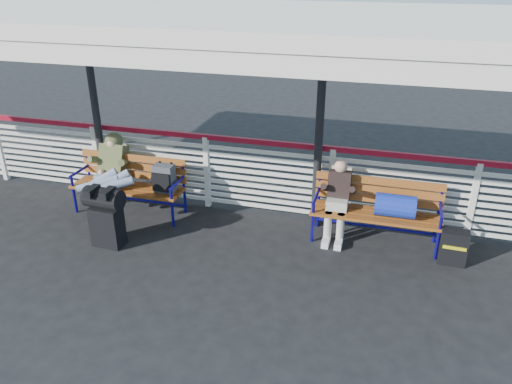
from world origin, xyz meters
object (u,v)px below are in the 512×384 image
(luggage_stack, at_px, (106,215))
(traveler_man, at_px, (108,177))
(bench_left, at_px, (139,179))
(bench_right, at_px, (385,206))
(companion_person, at_px, (337,200))
(suitcase_side, at_px, (453,247))

(luggage_stack, xyz_separation_m, traveler_man, (-0.35, 0.69, 0.24))
(luggage_stack, relative_size, bench_left, 0.49)
(luggage_stack, distance_m, bench_right, 3.90)
(bench_right, bearing_deg, companion_person, -178.91)
(traveler_man, xyz_separation_m, suitcase_side, (5.01, 0.15, -0.48))
(traveler_man, bearing_deg, bench_right, 6.49)
(suitcase_side, bearing_deg, bench_left, 179.92)
(bench_left, height_order, suitcase_side, bench_left)
(bench_right, relative_size, traveler_man, 1.10)
(bench_right, bearing_deg, traveler_man, -173.51)
(companion_person, relative_size, suitcase_side, 2.34)
(companion_person, distance_m, suitcase_side, 1.67)
(bench_left, distance_m, bench_right, 3.75)
(bench_right, xyz_separation_m, traveler_man, (-4.07, -0.46, 0.14))
(bench_right, height_order, suitcase_side, bench_right)
(bench_right, relative_size, suitcase_side, 3.69)
(traveler_man, height_order, suitcase_side, traveler_man)
(bench_right, distance_m, suitcase_side, 1.04)
(luggage_stack, distance_m, traveler_man, 0.81)
(suitcase_side, bearing_deg, luggage_stack, -167.50)
(bench_right, distance_m, companion_person, 0.66)
(bench_left, relative_size, traveler_man, 1.10)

